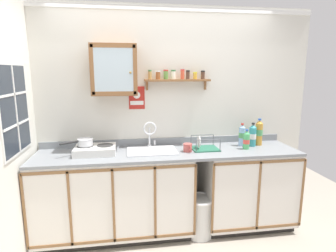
# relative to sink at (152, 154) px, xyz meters

# --- Properties ---
(floor) EXTENTS (5.90, 5.90, 0.00)m
(floor) POSITION_rel_sink_xyz_m (0.19, -0.32, -0.92)
(floor) COLOR #9E9384
(floor) RESTS_ON ground
(back_wall) EXTENTS (3.50, 0.07, 2.54)m
(back_wall) POSITION_rel_sink_xyz_m (0.19, 0.29, 0.36)
(back_wall) COLOR silver
(back_wall) RESTS_ON ground
(lower_cabinet_run) EXTENTS (1.68, 0.62, 0.92)m
(lower_cabinet_run) POSITION_rel_sink_xyz_m (-0.42, -0.03, -0.46)
(lower_cabinet_run) COLOR black
(lower_cabinet_run) RESTS_ON ground
(lower_cabinet_run_right) EXTENTS (1.04, 0.62, 0.92)m
(lower_cabinet_run_right) POSITION_rel_sink_xyz_m (1.11, -0.03, -0.46)
(lower_cabinet_run_right) COLOR black
(lower_cabinet_run_right) RESTS_ON ground
(countertop) EXTENTS (2.86, 0.64, 0.03)m
(countertop) POSITION_rel_sink_xyz_m (0.19, -0.04, 0.01)
(countertop) COLOR gray
(countertop) RESTS_ON lower_cabinet_run
(backsplash) EXTENTS (2.86, 0.02, 0.08)m
(backsplash) POSITION_rel_sink_xyz_m (0.19, 0.26, 0.07)
(backsplash) COLOR gray
(backsplash) RESTS_ON countertop
(sink) EXTENTS (0.54, 0.41, 0.44)m
(sink) POSITION_rel_sink_xyz_m (0.00, 0.00, 0.00)
(sink) COLOR silver
(sink) RESTS_ON countertop
(hot_plate_stove) EXTENTS (0.43, 0.32, 0.09)m
(hot_plate_stove) POSITION_rel_sink_xyz_m (-0.60, -0.01, 0.07)
(hot_plate_stove) COLOR silver
(hot_plate_stove) RESTS_ON countertop
(saucepan) EXTENTS (0.31, 0.24, 0.08)m
(saucepan) POSITION_rel_sink_xyz_m (-0.71, 0.01, 0.16)
(saucepan) COLOR silver
(saucepan) RESTS_ON hot_plate_stove
(bottle_detergent_teal_0) EXTENTS (0.08, 0.08, 0.28)m
(bottle_detergent_teal_0) POSITION_rel_sink_xyz_m (1.18, 0.03, 0.16)
(bottle_detergent_teal_0) COLOR teal
(bottle_detergent_teal_0) RESTS_ON countertop
(bottle_water_blue_1) EXTENTS (0.07, 0.07, 0.27)m
(bottle_water_blue_1) POSITION_rel_sink_xyz_m (1.07, 0.07, 0.15)
(bottle_water_blue_1) COLOR #8CB7E0
(bottle_water_blue_1) RESTS_ON countertop
(bottle_soda_green_2) EXTENTS (0.07, 0.07, 0.23)m
(bottle_soda_green_2) POSITION_rel_sink_xyz_m (1.06, -0.07, 0.13)
(bottle_soda_green_2) COLOR #4CB266
(bottle_soda_green_2) RESTS_ON countertop
(bottle_juice_amber_3) EXTENTS (0.09, 0.09, 0.32)m
(bottle_juice_amber_3) POSITION_rel_sink_xyz_m (1.28, 0.07, 0.18)
(bottle_juice_amber_3) COLOR gold
(bottle_juice_amber_3) RESTS_ON countertop
(dish_rack) EXTENTS (0.29, 0.26, 0.15)m
(dish_rack) POSITION_rel_sink_xyz_m (0.59, -0.01, 0.05)
(dish_rack) COLOR #26664C
(dish_rack) RESTS_ON countertop
(mug) EXTENTS (0.10, 0.13, 0.09)m
(mug) POSITION_rel_sink_xyz_m (0.39, -0.08, 0.07)
(mug) COLOR #B24C47
(mug) RESTS_ON countertop
(wall_cabinet) EXTENTS (0.48, 0.28, 0.54)m
(wall_cabinet) POSITION_rel_sink_xyz_m (-0.38, 0.14, 0.90)
(wall_cabinet) COLOR brown
(spice_shelf) EXTENTS (0.74, 0.14, 0.23)m
(spice_shelf) POSITION_rel_sink_xyz_m (0.31, 0.20, 0.81)
(spice_shelf) COLOR brown
(warning_sign) EXTENTS (0.18, 0.01, 0.26)m
(warning_sign) POSITION_rel_sink_xyz_m (-0.14, 0.26, 0.59)
(warning_sign) COLOR #B2261E
(window) EXTENTS (0.03, 0.65, 0.82)m
(window) POSITION_rel_sink_xyz_m (-1.26, -0.28, 0.55)
(window) COLOR #262D38
(trash_bin) EXTENTS (0.33, 0.33, 0.46)m
(trash_bin) POSITION_rel_sink_xyz_m (0.51, -0.18, -0.69)
(trash_bin) COLOR silver
(trash_bin) RESTS_ON ground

